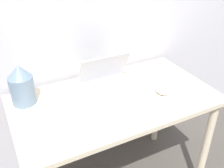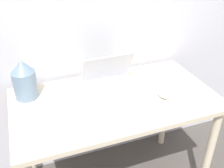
{
  "view_description": "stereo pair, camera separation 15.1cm",
  "coord_description": "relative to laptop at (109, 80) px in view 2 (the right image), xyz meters",
  "views": [
    {
      "loc": [
        -0.61,
        -0.82,
        1.65
      ],
      "look_at": [
        -0.02,
        0.34,
        0.88
      ],
      "focal_mm": 42.0,
      "sensor_mm": 36.0,
      "label": 1
    },
    {
      "loc": [
        -0.47,
        -0.89,
        1.65
      ],
      "look_at": [
        -0.02,
        0.34,
        0.88
      ],
      "focal_mm": 42.0,
      "sensor_mm": 36.0,
      "label": 2
    }
  ],
  "objects": [
    {
      "name": "keyboard",
      "position": [
        -0.07,
        -0.26,
        -0.04
      ],
      "size": [
        0.48,
        0.14,
        0.02
      ],
      "color": "silver",
      "rests_on": "desk"
    },
    {
      "name": "laptop",
      "position": [
        0.0,
        0.0,
        0.0
      ],
      "size": [
        0.33,
        0.22,
        0.22
      ],
      "color": "silver",
      "rests_on": "desk"
    },
    {
      "name": "mouse",
      "position": [
        0.26,
        -0.23,
        -0.03
      ],
      "size": [
        0.07,
        0.1,
        0.04
      ],
      "color": "silver",
      "rests_on": "desk"
    },
    {
      "name": "vase",
      "position": [
        -0.51,
        0.05,
        0.07
      ],
      "size": [
        0.14,
        0.14,
        0.24
      ],
      "color": "slate",
      "rests_on": "desk"
    },
    {
      "name": "wall_back",
      "position": [
        -0.01,
        0.26,
        0.42
      ],
      "size": [
        6.0,
        0.05,
        2.5
      ],
      "color": "silver",
      "rests_on": "ground_plane"
    },
    {
      "name": "desk",
      "position": [
        -0.01,
        -0.14,
        -0.15
      ],
      "size": [
        1.21,
        0.67,
        0.78
      ],
      "color": "beige",
      "rests_on": "ground_plane"
    }
  ]
}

